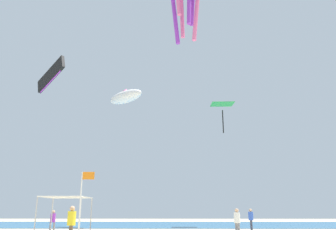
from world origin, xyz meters
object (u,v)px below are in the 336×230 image
person_rightmost (237,219)px  kite_inflatable_white (126,97)px  banner_flag (82,200)px  person_near_tent (53,219)px  kite_diamond_green (222,106)px  person_leftmost (71,221)px  person_central (251,217)px  kite_parafoil_black (51,75)px  canopy_tent (66,199)px

person_rightmost → kite_inflatable_white: size_ratio=0.35×
person_rightmost → banner_flag: 11.56m
person_near_tent → kite_diamond_green: size_ratio=0.46×
banner_flag → kite_inflatable_white: (-1.18, 19.91, 11.95)m
person_leftmost → person_rightmost: person_leftmost is taller
person_central → banner_flag: size_ratio=0.52×
banner_flag → kite_inflatable_white: bearing=93.4°
banner_flag → kite_parafoil_black: bearing=118.6°
person_central → kite_parafoil_black: (-18.39, -0.40, 13.11)m
kite_diamond_green → person_rightmost: bearing=84.4°
canopy_tent → kite_diamond_green: size_ratio=0.79×
kite_diamond_green → kite_inflatable_white: bearing=3.6°
kite_diamond_green → banner_flag: bearing=64.8°
canopy_tent → person_leftmost: 4.01m
canopy_tent → person_rightmost: size_ratio=1.61×
canopy_tent → kite_inflatable_white: size_ratio=0.57×
person_leftmost → person_central: bearing=111.5°
person_central → kite_diamond_green: kite_diamond_green is taller
person_central → kite_parafoil_black: kite_parafoil_black is taller
canopy_tent → kite_diamond_green: bearing=49.4°
person_rightmost → kite_diamond_green: 17.58m
person_central → banner_flag: 17.97m
canopy_tent → person_central: (13.45, 8.23, -1.27)m
person_near_tent → kite_inflatable_white: bearing=71.9°
person_central → banner_flag: (-10.81, -14.32, 1.00)m
person_near_tent → kite_inflatable_white: size_ratio=0.33×
person_near_tent → kite_diamond_green: bearing=38.1°
kite_diamond_green → person_central: bearing=99.8°
person_central → kite_inflatable_white: (-11.99, 5.59, 12.95)m
canopy_tent → person_leftmost: canopy_tent is taller
person_leftmost → person_rightmost: (9.63, 5.26, -0.06)m
canopy_tent → kite_parafoil_black: kite_parafoil_black is taller
canopy_tent → person_rightmost: 11.31m
canopy_tent → person_leftmost: bearing=-67.4°
person_near_tent → person_leftmost: 8.92m
person_leftmost → kite_diamond_green: size_ratio=0.52×
kite_parafoil_black → kite_inflatable_white: 8.77m
kite_parafoil_black → kite_diamond_green: 18.59m
person_rightmost → banner_flag: size_ratio=0.52×
kite_diamond_green → kite_inflatable_white: (-10.93, -0.65, 0.92)m
canopy_tent → person_rightmost: (11.11, 1.73, -1.28)m
person_leftmost → kite_inflatable_white: kite_inflatable_white is taller
person_near_tent → banner_flag: size_ratio=0.49×
kite_parafoil_black → kite_inflatable_white: size_ratio=0.75×
person_near_tent → person_central: (15.79, 3.69, 0.07)m
kite_inflatable_white → person_leftmost: bearing=128.6°
person_leftmost → canopy_tent: bearing=179.7°
person_rightmost → kite_inflatable_white: (-9.64, 12.10, 12.96)m
person_rightmost → kite_inflatable_white: bearing=18.3°
banner_flag → kite_diamond_green: bearing=64.6°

